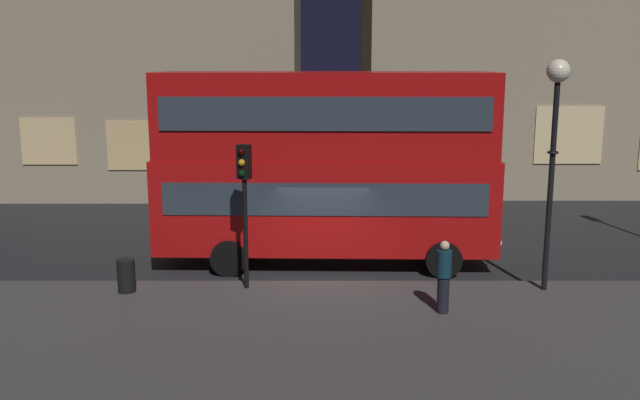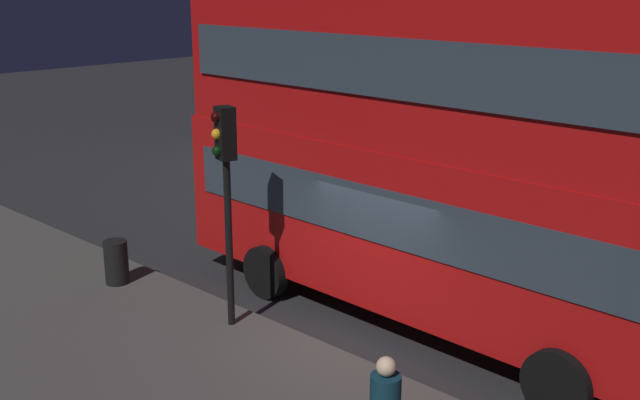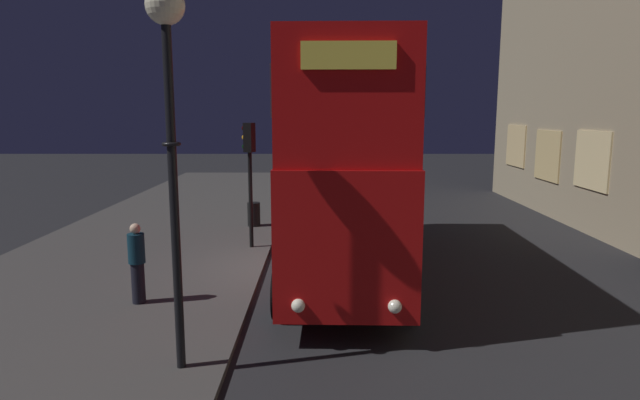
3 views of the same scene
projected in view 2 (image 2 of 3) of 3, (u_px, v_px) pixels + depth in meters
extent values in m
plane|color=#232326|center=(359.00, 346.00, 12.76)|extent=(80.00, 80.00, 0.00)
cube|color=#F2D18C|center=(306.00, 74.00, 26.48)|extent=(2.23, 0.06, 1.89)
cube|color=#E5C67F|center=(387.00, 89.00, 24.22)|extent=(2.23, 0.06, 1.99)
cube|color=#F9E09E|center=(485.00, 97.00, 21.88)|extent=(2.23, 0.06, 1.95)
cube|color=#B20F0F|center=(426.00, 218.00, 13.32)|extent=(9.68, 2.76, 2.67)
cube|color=#B20F0F|center=(432.00, 68.00, 12.63)|extent=(9.49, 2.71, 2.38)
cube|color=#2D3842|center=(427.00, 199.00, 13.23)|extent=(8.91, 2.81, 0.90)
cube|color=#2D3842|center=(432.00, 61.00, 12.59)|extent=(8.91, 2.81, 0.90)
cylinder|color=black|center=(640.00, 325.00, 12.37)|extent=(1.00, 0.26, 1.00)
cylinder|color=black|center=(557.00, 384.00, 10.57)|extent=(1.00, 0.26, 1.00)
cylinder|color=black|center=(361.00, 239.00, 16.38)|extent=(1.00, 0.26, 1.00)
cylinder|color=black|center=(265.00, 272.00, 14.58)|extent=(1.00, 0.26, 1.00)
cylinder|color=black|center=(229.00, 244.00, 12.91)|extent=(0.12, 0.12, 2.85)
cube|color=black|center=(225.00, 133.00, 12.41)|extent=(0.38, 0.34, 0.85)
sphere|color=black|center=(216.00, 117.00, 12.26)|extent=(0.17, 0.17, 0.17)
sphere|color=orange|center=(217.00, 134.00, 12.33)|extent=(0.17, 0.17, 0.17)
sphere|color=black|center=(217.00, 151.00, 12.41)|extent=(0.17, 0.17, 0.17)
sphere|color=beige|center=(386.00, 367.00, 8.49)|extent=(0.22, 0.22, 0.22)
cylinder|color=black|center=(116.00, 262.00, 14.97)|extent=(0.45, 0.45, 0.84)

